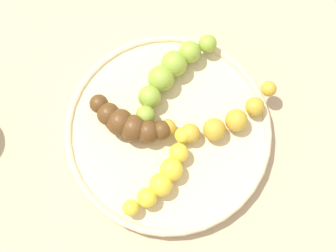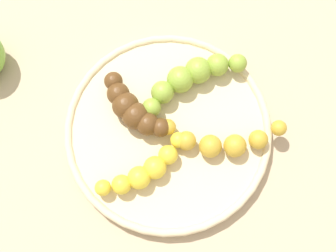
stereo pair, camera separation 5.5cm
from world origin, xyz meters
The scene contains 6 objects.
ground_plane centered at (0.00, 0.00, 0.00)m, with size 2.40×2.40×0.00m, color tan.
fruit_bowl centered at (0.00, 0.00, 0.01)m, with size 0.26×0.26×0.02m.
banana_spotted centered at (0.06, -0.03, 0.03)m, with size 0.16×0.06×0.03m.
banana_green centered at (0.04, 0.06, 0.04)m, with size 0.14×0.07×0.03m.
banana_overripe centered at (-0.04, 0.03, 0.04)m, with size 0.07×0.10×0.03m.
banana_yellow centered at (-0.04, -0.05, 0.03)m, with size 0.12×0.07×0.03m.
Camera 1 is at (-0.07, -0.12, 0.57)m, focal length 48.16 mm.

